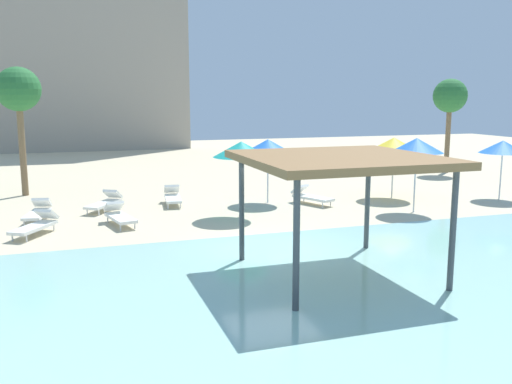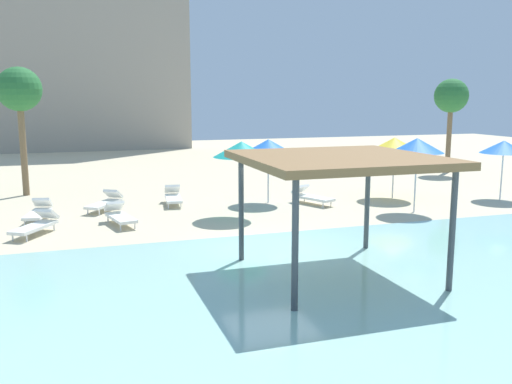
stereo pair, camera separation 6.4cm
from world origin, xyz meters
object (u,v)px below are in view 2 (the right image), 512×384
(lounge_chair_5, at_px, (106,202))
(palm_tree_1, at_px, (451,98))
(lounge_chair_0, at_px, (310,196))
(lounge_chair_6, at_px, (173,196))
(lounge_chair_4, at_px, (39,211))
(beach_umbrella_blue_1, at_px, (504,147))
(lounge_chair_1, at_px, (37,224))
(beach_umbrella_yellow_5, at_px, (394,145))
(lounge_chair_2, at_px, (119,215))
(beach_umbrella_blue_2, at_px, (268,146))
(palm_tree_0, at_px, (19,92))
(beach_umbrella_teal_3, at_px, (241,149))
(shade_pavilion, at_px, (339,163))
(beach_umbrella_blue_4, at_px, (417,145))

(lounge_chair_5, distance_m, palm_tree_1, 20.32)
(lounge_chair_0, relative_size, lounge_chair_6, 1.01)
(lounge_chair_5, bearing_deg, lounge_chair_4, -31.09)
(beach_umbrella_blue_1, bearing_deg, lounge_chair_5, 170.10)
(lounge_chair_1, xyz_separation_m, lounge_chair_5, (2.29, 3.24, 0.00))
(beach_umbrella_blue_1, bearing_deg, beach_umbrella_yellow_5, 158.97)
(lounge_chair_6, bearing_deg, lounge_chair_2, -31.63)
(lounge_chair_0, xyz_separation_m, lounge_chair_4, (-10.32, 0.15, 0.00))
(lounge_chair_0, height_order, palm_tree_1, palm_tree_1)
(beach_umbrella_blue_2, bearing_deg, palm_tree_0, 152.44)
(palm_tree_0, bearing_deg, beach_umbrella_teal_3, -42.73)
(shade_pavilion, relative_size, beach_umbrella_blue_4, 1.58)
(palm_tree_0, bearing_deg, lounge_chair_0, -27.46)
(beach_umbrella_blue_1, height_order, palm_tree_0, palm_tree_0)
(beach_umbrella_blue_2, distance_m, beach_umbrella_teal_3, 2.84)
(beach_umbrella_yellow_5, xyz_separation_m, lounge_chair_5, (-11.86, 1.18, -1.97))
(lounge_chair_5, relative_size, palm_tree_1, 0.36)
(beach_umbrella_blue_2, height_order, beach_umbrella_teal_3, beach_umbrella_teal_3)
(beach_umbrella_blue_4, height_order, beach_umbrella_yellow_5, beach_umbrella_blue_4)
(lounge_chair_0, bearing_deg, beach_umbrella_blue_2, -140.71)
(lounge_chair_0, distance_m, lounge_chair_6, 5.57)
(beach_umbrella_yellow_5, distance_m, lounge_chair_5, 12.08)
(beach_umbrella_yellow_5, relative_size, palm_tree_1, 0.49)
(beach_umbrella_yellow_5, distance_m, palm_tree_0, 16.21)
(shade_pavilion, xyz_separation_m, lounge_chair_5, (-4.87, 9.88, -2.43))
(lounge_chair_0, xyz_separation_m, palm_tree_0, (-11.13, 5.79, 4.18))
(lounge_chair_1, bearing_deg, shade_pavilion, 77.99)
(beach_umbrella_teal_3, xyz_separation_m, lounge_chair_1, (-6.92, -0.55, -2.11))
(lounge_chair_1, xyz_separation_m, lounge_chair_6, (4.95, 3.61, 0.00))
(lounge_chair_6, height_order, palm_tree_0, palm_tree_0)
(lounge_chair_6, distance_m, palm_tree_1, 17.72)
(beach_umbrella_blue_2, xyz_separation_m, lounge_chair_5, (-6.43, 0.49, -2.00))
(lounge_chair_6, bearing_deg, beach_umbrella_blue_4, 68.95)
(lounge_chair_0, relative_size, lounge_chair_1, 1.02)
(lounge_chair_0, xyz_separation_m, lounge_chair_5, (-7.98, 1.27, 0.00))
(beach_umbrella_teal_3, bearing_deg, beach_umbrella_blue_4, -11.55)
(beach_umbrella_blue_1, relative_size, beach_umbrella_yellow_5, 0.96)
(beach_umbrella_blue_4, bearing_deg, palm_tree_1, 47.39)
(beach_umbrella_blue_2, height_order, lounge_chair_2, beach_umbrella_blue_2)
(lounge_chair_6, bearing_deg, palm_tree_0, -119.01)
(beach_umbrella_blue_2, height_order, beach_umbrella_blue_4, beach_umbrella_blue_4)
(palm_tree_1, bearing_deg, beach_umbrella_blue_2, -156.94)
(beach_umbrella_blue_2, bearing_deg, shade_pavilion, -99.47)
(beach_umbrella_teal_3, bearing_deg, beach_umbrella_yellow_5, 11.76)
(beach_umbrella_blue_4, height_order, palm_tree_1, palm_tree_1)
(shade_pavilion, relative_size, lounge_chair_6, 2.26)
(beach_umbrella_teal_3, height_order, beach_umbrella_yellow_5, beach_umbrella_teal_3)
(shade_pavilion, bearing_deg, beach_umbrella_blue_1, 32.19)
(beach_umbrella_blue_2, relative_size, lounge_chair_6, 1.34)
(beach_umbrella_blue_4, bearing_deg, beach_umbrella_teal_3, 168.45)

